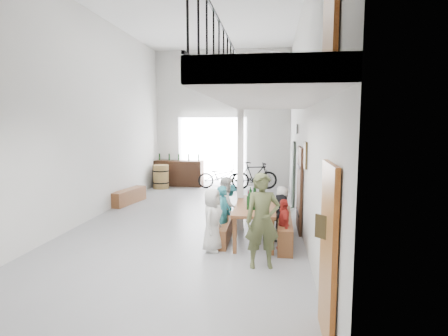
# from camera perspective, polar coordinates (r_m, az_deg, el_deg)

# --- Properties ---
(floor) EXTENTS (12.00, 12.00, 0.00)m
(floor) POSITION_cam_1_polar(r_m,az_deg,el_deg) (9.77, -5.01, -8.35)
(floor) COLOR gray
(floor) RESTS_ON ground
(room_walls) EXTENTS (12.00, 12.00, 12.00)m
(room_walls) POSITION_cam_1_polar(r_m,az_deg,el_deg) (9.49, -5.24, 12.86)
(room_walls) COLOR silver
(room_walls) RESTS_ON ground
(gateway_portal) EXTENTS (2.80, 0.08, 2.80)m
(gateway_portal) POSITION_cam_1_polar(r_m,az_deg,el_deg) (15.39, -1.79, 2.50)
(gateway_portal) COLOR white
(gateway_portal) RESTS_ON ground
(right_wall_decor) EXTENTS (0.07, 8.28, 5.07)m
(right_wall_decor) POSITION_cam_1_polar(r_m,az_deg,el_deg) (7.42, 12.42, 0.41)
(right_wall_decor) COLOR #9C5E26
(right_wall_decor) RESTS_ON ground
(balcony) EXTENTS (1.52, 5.62, 4.00)m
(balcony) POSITION_cam_1_polar(r_m,az_deg,el_deg) (6.10, 6.88, 10.67)
(balcony) COLOR silver
(balcony) RESTS_ON ground
(tasting_table) EXTENTS (0.88, 2.13, 0.79)m
(tasting_table) POSITION_cam_1_polar(r_m,az_deg,el_deg) (8.23, 4.81, -6.15)
(tasting_table) COLOR brown
(tasting_table) RESTS_ON ground
(bench_inner) EXTENTS (0.29, 1.79, 0.41)m
(bench_inner) POSITION_cam_1_polar(r_m,az_deg,el_deg) (8.45, 0.05, -9.29)
(bench_inner) COLOR brown
(bench_inner) RESTS_ON ground
(bench_wall) EXTENTS (0.32, 2.28, 0.52)m
(bench_wall) POSITION_cam_1_polar(r_m,az_deg,el_deg) (8.39, 9.17, -9.08)
(bench_wall) COLOR brown
(bench_wall) RESTS_ON ground
(tableware) EXTENTS (0.50, 1.50, 0.35)m
(tableware) POSITION_cam_1_polar(r_m,az_deg,el_deg) (8.22, 4.66, -4.58)
(tableware) COLOR black
(tableware) RESTS_ON tasting_table
(side_bench) EXTENTS (0.63, 1.66, 0.46)m
(side_bench) POSITION_cam_1_polar(r_m,az_deg,el_deg) (12.39, -14.31, -4.21)
(side_bench) COLOR brown
(side_bench) RESTS_ON ground
(oak_barrel) EXTENTS (0.63, 0.63, 0.93)m
(oak_barrel) POSITION_cam_1_polar(r_m,az_deg,el_deg) (14.97, -9.59, -1.31)
(oak_barrel) COLOR olive
(oak_barrel) RESTS_ON ground
(serving_counter) EXTENTS (2.00, 0.65, 1.04)m
(serving_counter) POSITION_cam_1_polar(r_m,az_deg,el_deg) (15.47, -6.89, -0.80)
(serving_counter) COLOR #3C1E12
(serving_counter) RESTS_ON ground
(counter_bottles) EXTENTS (1.73, 0.16, 0.28)m
(counter_bottles) POSITION_cam_1_polar(r_m,az_deg,el_deg) (15.43, -6.89, 1.65)
(counter_bottles) COLOR black
(counter_bottles) RESTS_ON serving_counter
(guest_left_a) EXTENTS (0.51, 0.68, 1.27)m
(guest_left_a) POSITION_cam_1_polar(r_m,az_deg,el_deg) (7.53, -1.83, -7.92)
(guest_left_a) COLOR beige
(guest_left_a) RESTS_ON ground
(guest_left_b) EXTENTS (0.35, 0.48, 1.21)m
(guest_left_b) POSITION_cam_1_polar(r_m,az_deg,el_deg) (8.20, -0.06, -6.92)
(guest_left_b) COLOR #236D77
(guest_left_b) RESTS_ON ground
(guest_left_c) EXTENTS (0.53, 0.67, 1.32)m
(guest_left_c) POSITION_cam_1_polar(r_m,az_deg,el_deg) (8.77, 0.44, -5.63)
(guest_left_c) COLOR beige
(guest_left_c) RESTS_ON ground
(guest_left_d) EXTENTS (0.46, 0.74, 1.10)m
(guest_left_d) POSITION_cam_1_polar(r_m,az_deg,el_deg) (9.11, 0.77, -5.86)
(guest_left_d) COLOR #236D77
(guest_left_d) RESTS_ON ground
(guest_right_a) EXTENTS (0.34, 0.65, 1.06)m
(guest_right_a) POSITION_cam_1_polar(r_m,az_deg,el_deg) (7.67, 9.07, -8.55)
(guest_right_a) COLOR maroon
(guest_right_a) RESTS_ON ground
(guest_right_b) EXTENTS (0.58, 1.00, 1.02)m
(guest_right_b) POSITION_cam_1_polar(r_m,az_deg,el_deg) (8.34, 8.61, -7.40)
(guest_right_b) COLOR black
(guest_right_b) RESTS_ON ground
(guest_right_c) EXTENTS (0.51, 0.61, 1.08)m
(guest_right_c) POSITION_cam_1_polar(r_m,az_deg,el_deg) (8.99, 8.86, -6.18)
(guest_right_c) COLOR beige
(guest_right_c) RESTS_ON ground
(host_standing) EXTENTS (0.68, 0.51, 1.69)m
(host_standing) POSITION_cam_1_polar(r_m,az_deg,el_deg) (6.68, 5.87, -7.99)
(host_standing) COLOR #434929
(host_standing) RESTS_ON ground
(potted_plant) EXTENTS (0.42, 0.38, 0.43)m
(potted_plant) POSITION_cam_1_polar(r_m,az_deg,el_deg) (9.94, 9.58, -6.87)
(potted_plant) COLOR #18541F
(potted_plant) RESTS_ON ground
(bicycle_near) EXTENTS (1.87, 0.82, 0.95)m
(bicycle_near) POSITION_cam_1_polar(r_m,az_deg,el_deg) (14.75, -0.46, -1.29)
(bicycle_near) COLOR black
(bicycle_near) RESTS_ON ground
(bicycle_far) EXTENTS (1.87, 0.95, 1.08)m
(bicycle_far) POSITION_cam_1_polar(r_m,az_deg,el_deg) (14.52, 4.67, -1.18)
(bicycle_far) COLOR black
(bicycle_far) RESTS_ON ground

